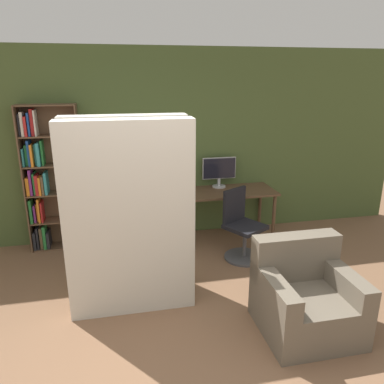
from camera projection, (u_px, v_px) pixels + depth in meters
ground_plane at (184, 379)px, 2.98m from camera, size 16.00×16.00×0.00m
wall_back at (144, 146)px, 5.32m from camera, size 8.00×0.06×2.70m
desk at (227, 196)px, 5.43m from camera, size 1.38×0.65×0.72m
monitor at (219, 170)px, 5.50m from camera, size 0.50×0.20×0.45m
office_chair at (242, 231)px, 4.88m from camera, size 0.60×0.60×0.92m
bookshelf at (47, 180)px, 5.02m from camera, size 0.74×0.30×1.97m
mattress_near at (131, 221)px, 3.59m from camera, size 1.24×0.23×1.95m
mattress_far at (129, 209)px, 3.92m from camera, size 1.24×0.23×1.95m
armchair at (305, 297)px, 3.51m from camera, size 0.85×0.80×0.85m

